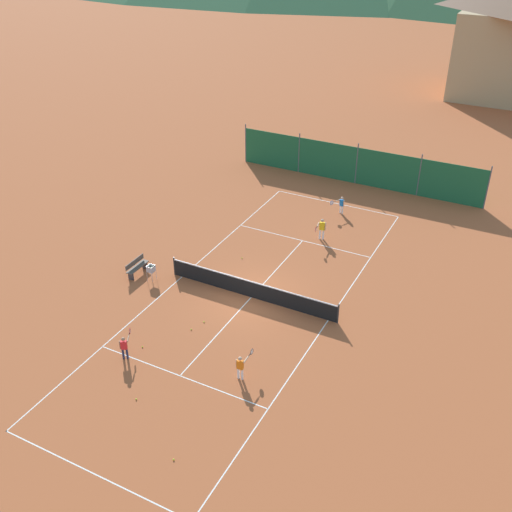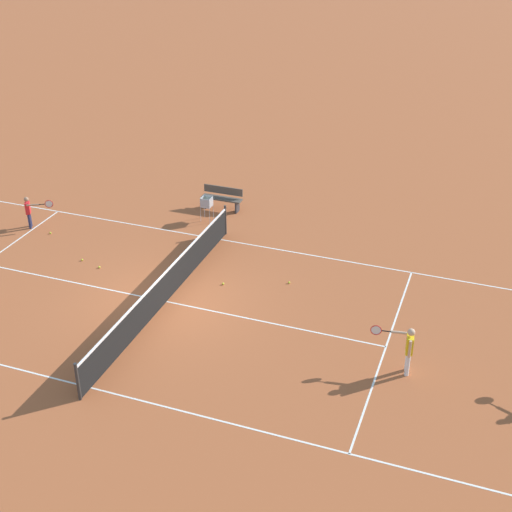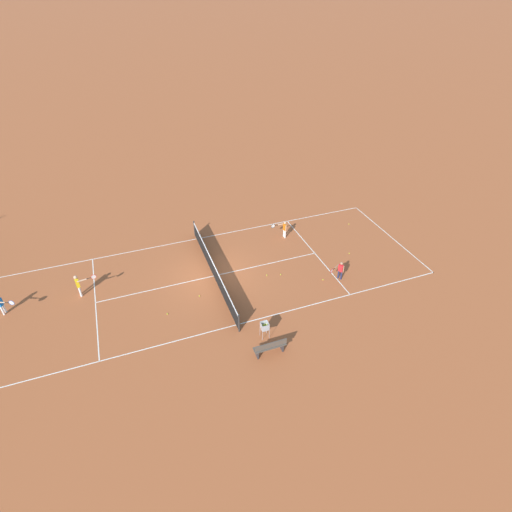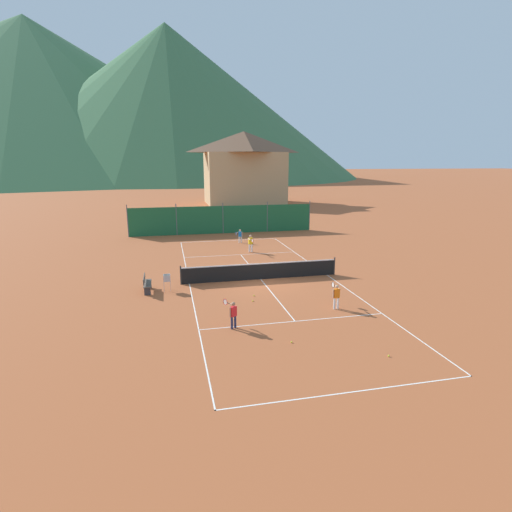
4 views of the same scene
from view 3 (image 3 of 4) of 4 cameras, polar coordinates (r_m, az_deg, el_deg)
The scene contains 16 objects.
ground_plane at distance 22.78m, azimuth -6.04°, elevation -2.85°, with size 600.00×600.00×0.00m, color #A8542D.
court_line_markings at distance 22.78m, azimuth -6.04°, elevation -2.85°, with size 8.25×23.85×0.01m.
tennis_net at distance 22.47m, azimuth -6.12°, elevation -1.86°, with size 9.18×0.08×1.06m.
player_far_baseline at distance 22.88m, azimuth -24.02°, elevation -3.66°, with size 0.44×1.10×1.31m.
player_near_baseline at distance 22.52m, azimuth 11.92°, elevation -1.89°, with size 0.47×0.99×1.14m.
player_far_service at distance 23.57m, azimuth -32.59°, elevation -5.76°, with size 0.70×0.87×1.14m.
player_near_service at distance 25.64m, azimuth 4.02°, elevation 3.97°, with size 0.40×0.99×1.16m.
tennis_ball_alley_left at distance 22.65m, azimuth 9.54°, elevation -3.35°, with size 0.07×0.07×0.07m, color #CCE033.
tennis_ball_alley_right at distance 21.50m, azimuth -8.09°, elevation -5.69°, with size 0.07×0.07×0.07m, color #CCE033.
tennis_ball_service_box at distance 20.78m, azimuth -12.56°, elevation -8.07°, with size 0.07×0.07×0.07m, color #CCE033.
tennis_ball_far_corner at distance 25.04m, azimuth 13.17°, elevation 0.39°, with size 0.07×0.07×0.07m, color #CCE033.
tennis_ball_near_corner at distance 27.99m, azimuth 13.13°, elevation 4.45°, with size 0.07×0.07×0.07m, color #CCE033.
tennis_ball_by_net_right at distance 22.74m, azimuth 3.54°, elevation -2.66°, with size 0.07×0.07×0.07m, color #CCE033.
tennis_ball_by_net_left at distance 22.66m, azimuth 1.56°, elevation -2.76°, with size 0.07×0.07×0.07m, color #CCE033.
ball_hopper at distance 18.79m, azimuth 1.25°, elevation -10.07°, with size 0.36×0.36×0.89m.
courtside_bench at distance 18.24m, azimuth 2.01°, elevation -12.86°, with size 0.36×1.50×0.84m.
Camera 3 is at (-17.44, 3.95, 14.11)m, focal length 28.00 mm.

